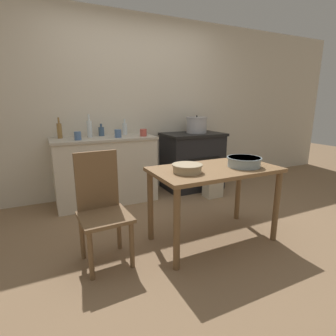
% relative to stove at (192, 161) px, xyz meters
% --- Properties ---
extents(ground_plane, '(14.00, 14.00, 0.00)m').
position_rel_stove_xyz_m(ground_plane, '(-0.79, -1.26, -0.44)').
color(ground_plane, '#896B4C').
extents(wall_back, '(8.00, 0.07, 2.55)m').
position_rel_stove_xyz_m(wall_back, '(-0.79, 0.33, 0.83)').
color(wall_back, beige).
rests_on(wall_back, ground_plane).
extents(counter_cabinet, '(1.33, 0.61, 0.89)m').
position_rel_stove_xyz_m(counter_cabinet, '(-1.37, 0.01, 0.00)').
color(counter_cabinet, beige).
rests_on(counter_cabinet, ground_plane).
extents(stove, '(0.91, 0.63, 0.88)m').
position_rel_stove_xyz_m(stove, '(0.00, 0.00, 0.00)').
color(stove, black).
rests_on(stove, ground_plane).
extents(work_table, '(1.19, 0.65, 0.74)m').
position_rel_stove_xyz_m(work_table, '(-0.67, -1.52, 0.19)').
color(work_table, olive).
rests_on(work_table, ground_plane).
extents(chair, '(0.42, 0.42, 0.94)m').
position_rel_stove_xyz_m(chair, '(-1.71, -1.38, 0.05)').
color(chair, brown).
rests_on(chair, ground_plane).
extents(flour_sack, '(0.25, 0.18, 0.38)m').
position_rel_stove_xyz_m(flour_sack, '(0.05, -0.50, -0.25)').
color(flour_sack, beige).
rests_on(flour_sack, ground_plane).
extents(stock_pot, '(0.32, 0.32, 0.27)m').
position_rel_stove_xyz_m(stock_pot, '(0.07, 0.01, 0.56)').
color(stock_pot, '#A8A8AD').
rests_on(stock_pot, stove).
extents(mixing_bowl_large, '(0.27, 0.27, 0.07)m').
position_rel_stove_xyz_m(mixing_bowl_large, '(-0.99, -1.55, 0.34)').
color(mixing_bowl_large, tan).
rests_on(mixing_bowl_large, work_table).
extents(mixing_bowl_small, '(0.32, 0.32, 0.09)m').
position_rel_stove_xyz_m(mixing_bowl_small, '(-0.40, -1.60, 0.35)').
color(mixing_bowl_small, '#93A8B2').
rests_on(mixing_bowl_small, work_table).
extents(bottle_far_left, '(0.08, 0.08, 0.17)m').
position_rel_stove_xyz_m(bottle_far_left, '(-1.36, 0.17, 0.51)').
color(bottle_far_left, '#3D5675').
rests_on(bottle_far_left, counter_cabinet).
extents(bottle_left, '(0.07, 0.07, 0.22)m').
position_rel_stove_xyz_m(bottle_left, '(-1.02, 0.17, 0.53)').
color(bottle_left, silver).
rests_on(bottle_left, counter_cabinet).
extents(bottle_mid_left, '(0.06, 0.06, 0.26)m').
position_rel_stove_xyz_m(bottle_mid_left, '(-1.89, 0.14, 0.55)').
color(bottle_mid_left, olive).
rests_on(bottle_mid_left, counter_cabinet).
extents(bottle_center_left, '(0.06, 0.06, 0.30)m').
position_rel_stove_xyz_m(bottle_center_left, '(-1.53, 0.07, 0.56)').
color(bottle_center_left, silver).
rests_on(bottle_center_left, counter_cabinet).
extents(cup_center, '(0.08, 0.08, 0.10)m').
position_rel_stove_xyz_m(cup_center, '(-1.71, -0.12, 0.50)').
color(cup_center, '#4C6B99').
rests_on(cup_center, counter_cabinet).
extents(cup_center_right, '(0.09, 0.09, 0.10)m').
position_rel_stove_xyz_m(cup_center_right, '(-0.85, -0.12, 0.50)').
color(cup_center_right, '#B74C42').
rests_on(cup_center_right, counter_cabinet).
extents(cup_mid_right, '(0.09, 0.09, 0.10)m').
position_rel_stove_xyz_m(cup_mid_right, '(-1.20, -0.10, 0.50)').
color(cup_mid_right, '#4C6B99').
rests_on(cup_mid_right, counter_cabinet).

